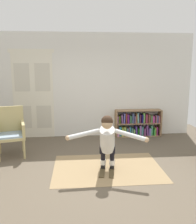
# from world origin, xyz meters

# --- Properties ---
(ground_plane) EXTENTS (7.20, 7.20, 0.00)m
(ground_plane) POSITION_xyz_m (0.00, 0.00, 0.00)
(ground_plane) COLOR brown
(back_wall) EXTENTS (6.00, 0.10, 2.90)m
(back_wall) POSITION_xyz_m (0.00, 2.60, 1.45)
(back_wall) COLOR silver
(back_wall) RESTS_ON ground
(double_door) EXTENTS (1.22, 0.05, 2.45)m
(double_door) POSITION_xyz_m (-1.50, 2.54, 1.23)
(double_door) COLOR silver
(double_door) RESTS_ON ground
(rug) EXTENTS (2.14, 1.52, 0.01)m
(rug) POSITION_xyz_m (0.29, 0.22, 0.00)
(rug) COLOR #967B55
(rug) RESTS_ON ground
(bookshelf) EXTENTS (1.32, 0.30, 0.77)m
(bookshelf) POSITION_xyz_m (1.44, 2.39, 0.34)
(bookshelf) COLOR #8C6C4D
(bookshelf) RESTS_ON ground
(wicker_chair) EXTENTS (0.73, 0.73, 1.10)m
(wicker_chair) POSITION_xyz_m (-1.79, 1.14, 0.58)
(wicker_chair) COLOR tan
(wicker_chair) RESTS_ON ground
(skis_pair) EXTENTS (0.42, 0.97, 0.07)m
(skis_pair) POSITION_xyz_m (0.30, 0.25, 0.02)
(skis_pair) COLOR #4D3F26
(skis_pair) RESTS_ON rug
(person_skier) EXTENTS (1.47, 0.74, 1.07)m
(person_skier) POSITION_xyz_m (0.26, 0.04, 0.67)
(person_skier) COLOR white
(person_skier) RESTS_ON skis_pair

